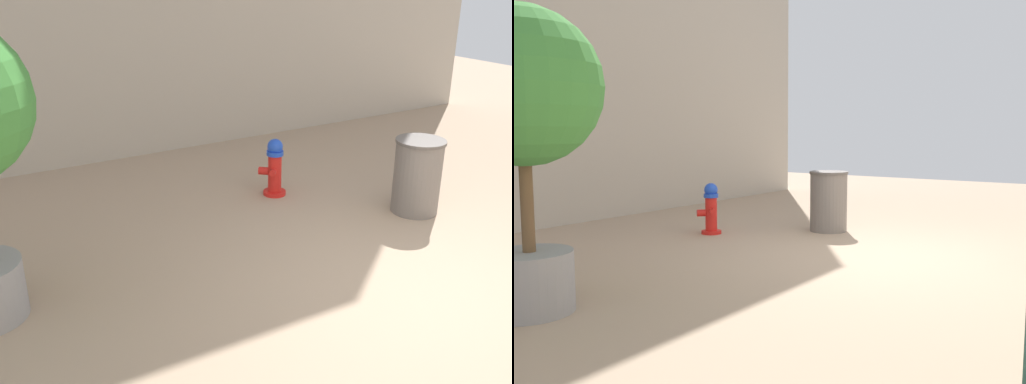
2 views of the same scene
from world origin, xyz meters
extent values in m
plane|color=tan|center=(0.00, 0.00, 0.00)|extent=(23.40, 23.40, 0.00)
cylinder|color=red|center=(2.80, -0.09, 0.03)|extent=(0.31, 0.31, 0.05)
cylinder|color=red|center=(2.80, -0.09, 0.31)|extent=(0.18, 0.18, 0.52)
cylinder|color=blue|center=(2.80, -0.09, 0.60)|extent=(0.23, 0.23, 0.06)
sphere|color=blue|center=(2.80, -0.09, 0.69)|extent=(0.21, 0.21, 0.21)
cylinder|color=red|center=(2.69, 0.00, 0.37)|extent=(0.15, 0.15, 0.08)
cylinder|color=red|center=(2.90, -0.18, 0.37)|extent=(0.15, 0.15, 0.08)
cylinder|color=red|center=(2.90, 0.02, 0.33)|extent=(0.17, 0.18, 0.11)
cylinder|color=slate|center=(1.41, -1.34, 0.46)|extent=(0.59, 0.59, 0.92)
cylinder|color=#5B5551|center=(1.41, -1.34, 0.94)|extent=(0.62, 0.62, 0.04)
camera|label=1|loc=(-3.47, 3.87, 3.05)|focal=40.63mm
camera|label=2|loc=(-2.85, 6.51, 1.61)|focal=39.36mm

